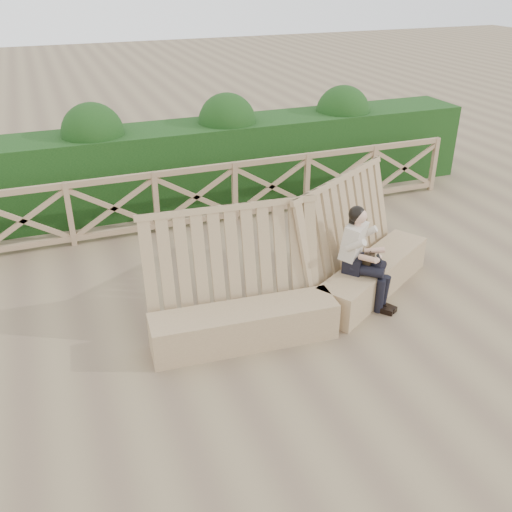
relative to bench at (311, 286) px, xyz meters
name	(u,v)px	position (x,y,z in m)	size (l,w,h in m)	color
ground	(272,330)	(-0.64, -0.22, -0.41)	(60.00, 60.00, 0.00)	brown
bench	(311,286)	(0.00, 0.00, 0.00)	(4.43, 1.86, 1.62)	#8F7352
woman	(361,253)	(0.73, -0.01, 0.37)	(0.71, 0.83, 1.42)	black
guardrail	(196,197)	(-0.64, 3.28, 0.14)	(10.10, 0.09, 1.10)	#7C6248
hedge	(178,166)	(-0.64, 4.48, 0.34)	(12.00, 1.20, 1.50)	black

